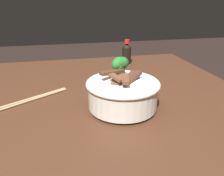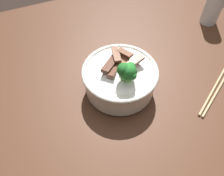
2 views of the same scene
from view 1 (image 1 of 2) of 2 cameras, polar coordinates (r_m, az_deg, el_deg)
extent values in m
cube|color=#472819|center=(0.66, -2.43, -6.57)|extent=(1.13, 1.03, 0.04)
cube|color=#472819|center=(1.37, 12.38, -8.95)|extent=(0.09, 0.09, 0.74)
cube|color=#472819|center=(1.31, -25.53, -12.57)|extent=(0.09, 0.09, 0.74)
cylinder|color=silver|center=(0.64, 2.83, -5.07)|extent=(0.09, 0.09, 0.01)
cylinder|color=silver|center=(0.62, 2.90, -1.81)|extent=(0.20, 0.20, 0.07)
torus|color=silver|center=(0.60, 2.97, 1.28)|extent=(0.21, 0.21, 0.01)
ellipsoid|color=white|center=(0.61, 2.95, 0.53)|extent=(0.17, 0.17, 0.05)
cube|color=brown|center=(0.56, 1.13, 2.85)|extent=(0.05, 0.04, 0.01)
cube|color=#563323|center=(0.60, 0.08, 4.34)|extent=(0.04, 0.08, 0.01)
cube|color=brown|center=(0.56, 3.61, 2.44)|extent=(0.06, 0.03, 0.01)
cube|color=#563323|center=(0.61, 4.87, 3.04)|extent=(0.06, 0.05, 0.02)
cube|color=brown|center=(0.58, 1.57, 2.26)|extent=(0.06, 0.05, 0.01)
cube|color=#4C2B1E|center=(0.59, 5.62, 2.90)|extent=(0.06, 0.07, 0.02)
cube|color=brown|center=(0.60, 2.60, 3.14)|extent=(0.08, 0.04, 0.02)
cylinder|color=#5B9947|center=(0.63, 2.88, 4.55)|extent=(0.01, 0.01, 0.03)
sphere|color=#1E6023|center=(0.63, 2.92, 6.79)|extent=(0.04, 0.04, 0.04)
sphere|color=#1E6023|center=(0.64, 2.21, 7.23)|extent=(0.02, 0.02, 0.02)
sphere|color=#1E6023|center=(0.62, 2.31, 6.69)|extent=(0.02, 0.02, 0.02)
cylinder|color=#7AB256|center=(0.64, 1.90, 4.32)|extent=(0.02, 0.02, 0.02)
sphere|color=#237028|center=(0.63, 1.93, 6.41)|extent=(0.04, 0.04, 0.04)
sphere|color=#237028|center=(0.64, 1.24, 6.68)|extent=(0.02, 0.02, 0.02)
sphere|color=#237028|center=(0.62, 1.13, 6.22)|extent=(0.03, 0.03, 0.03)
cylinder|color=tan|center=(0.74, -20.55, -2.52)|extent=(0.12, 0.21, 0.01)
cylinder|color=tan|center=(0.73, -20.21, -2.82)|extent=(0.13, 0.21, 0.01)
cylinder|color=black|center=(1.07, 3.97, 8.76)|extent=(0.04, 0.04, 0.08)
cone|color=black|center=(1.06, 4.04, 11.42)|extent=(0.04, 0.04, 0.02)
cylinder|color=red|center=(1.05, 4.07, 12.43)|extent=(0.02, 0.02, 0.02)
camera|label=2|loc=(0.99, 9.40, 36.78)|focal=35.90mm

